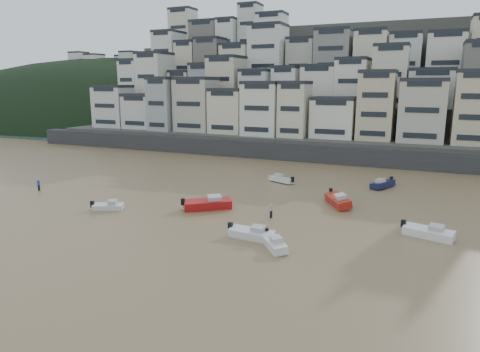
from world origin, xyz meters
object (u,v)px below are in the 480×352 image
at_px(boat_d, 428,231).
at_px(boat_a, 252,232).
at_px(person_pink, 271,210).
at_px(boat_b, 274,241).
at_px(boat_e, 338,199).
at_px(boat_j, 108,206).
at_px(person_blue, 39,185).
at_px(boat_c, 207,202).
at_px(boat_h, 282,178).
at_px(boat_i, 383,183).

bearing_deg(boat_d, boat_a, -140.47).
bearing_deg(boat_a, person_pink, 98.13).
bearing_deg(boat_b, person_pink, 162.53).
bearing_deg(boat_e, boat_j, -92.93).
xyz_separation_m(boat_a, person_blue, (-35.42, 5.86, 0.18)).
bearing_deg(boat_c, boat_h, 39.86).
distance_m(boat_a, person_pink, 7.27).
relative_size(boat_a, boat_d, 0.97).
bearing_deg(boat_b, boat_d, 84.85).
bearing_deg(person_pink, boat_e, 53.47).
bearing_deg(boat_i, boat_h, -55.37).
bearing_deg(person_blue, boat_i, 25.62).
bearing_deg(person_pink, boat_a, -85.54).
relative_size(boat_h, boat_c, 0.73).
bearing_deg(person_blue, boat_h, 31.95).
xyz_separation_m(boat_e, person_pink, (-6.01, -8.11, 0.06)).
distance_m(boat_j, person_blue, 16.12).
height_order(boat_b, boat_d, boat_d).
bearing_deg(boat_e, boat_h, -162.38).
xyz_separation_m(boat_h, person_pink, (4.53, -17.53, 0.24)).
xyz_separation_m(boat_h, boat_d, (21.07, -17.43, 0.08)).
xyz_separation_m(boat_c, person_blue, (-26.60, -1.46, 0.00)).
bearing_deg(boat_a, person_blue, 174.27).
height_order(boat_b, boat_j, boat_b).
bearing_deg(boat_b, boat_h, 158.10).
bearing_deg(boat_b, boat_e, 132.31).
bearing_deg(boat_a, boat_i, 74.30).
bearing_deg(person_blue, person_pink, 2.27).
relative_size(boat_h, person_blue, 2.65).
bearing_deg(boat_e, person_pink, -67.13).
xyz_separation_m(boat_e, boat_i, (4.22, 12.13, -0.10)).
distance_m(boat_d, person_blue, 51.42).
bearing_deg(boat_i, person_pink, -2.60).
xyz_separation_m(boat_a, person_pink, (-0.56, 7.25, 0.18)).
distance_m(boat_h, boat_c, 17.85).
xyz_separation_m(boat_j, boat_d, (35.70, 5.18, 0.17)).
distance_m(boat_a, boat_e, 16.30).
bearing_deg(person_blue, boat_j, -13.27).
xyz_separation_m(boat_d, person_blue, (-51.39, -1.48, 0.16)).
xyz_separation_m(boat_d, boat_i, (-6.31, 20.14, -0.00)).
distance_m(boat_e, boat_c, 16.38).
bearing_deg(person_blue, boat_a, -9.40).
bearing_deg(person_pink, person_blue, -177.73).
height_order(boat_c, person_blue, person_blue).
distance_m(boat_i, person_pink, 22.68).
bearing_deg(boat_b, person_blue, -139.40).
xyz_separation_m(boat_d, boat_c, (-24.80, -0.03, 0.16)).
bearing_deg(boat_c, boat_d, -38.02).
bearing_deg(boat_a, boat_e, 74.15).
height_order(boat_e, boat_d, boat_e).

